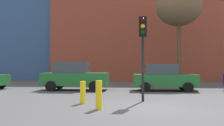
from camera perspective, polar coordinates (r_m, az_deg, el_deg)
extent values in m
plane|color=#47474C|center=(9.49, 8.54, -10.39)|extent=(200.00, 200.00, 0.00)
cube|color=brown|center=(32.41, 6.98, 5.86)|extent=(21.02, 10.63, 10.80)
cube|color=#2D4C7F|center=(35.14, -18.37, 4.35)|extent=(9.01, 9.57, 9.56)
cylinder|color=black|center=(19.67, -24.31, -4.55)|extent=(0.59, 0.20, 0.59)
cube|color=#1E662D|center=(16.77, -8.46, -3.71)|extent=(4.38, 1.88, 0.83)
cube|color=#333D47|center=(16.81, -9.32, -1.03)|extent=(2.19, 1.67, 0.73)
cylinder|color=black|center=(17.47, -3.22, -4.97)|extent=(0.67, 0.23, 0.67)
cylinder|color=black|center=(15.58, -4.21, -5.46)|extent=(0.67, 0.23, 0.67)
cylinder|color=black|center=(18.08, -12.12, -4.82)|extent=(0.67, 0.23, 0.67)
cylinder|color=black|center=(16.26, -14.10, -5.25)|extent=(0.67, 0.23, 0.67)
cube|color=#1E662D|center=(16.46, 12.22, -3.94)|extent=(4.06, 1.74, 0.77)
cube|color=#333D47|center=(16.41, 11.38, -1.42)|extent=(2.03, 1.55, 0.68)
cylinder|color=black|center=(17.57, 16.09, -5.00)|extent=(0.62, 0.21, 0.62)
cylinder|color=black|center=(15.83, 17.36, -5.44)|extent=(0.62, 0.21, 0.62)
cylinder|color=black|center=(17.25, 7.53, -5.10)|extent=(0.62, 0.21, 0.62)
cylinder|color=black|center=(15.48, 7.84, -5.58)|extent=(0.62, 0.21, 0.62)
cylinder|color=black|center=(11.19, 7.20, -1.37)|extent=(0.12, 0.12, 2.95)
cube|color=black|center=(11.34, 7.18, 8.40)|extent=(0.36, 0.24, 0.90)
sphere|color=#3C0605|center=(11.25, 7.20, 9.92)|extent=(0.20, 0.20, 0.20)
sphere|color=#F2A514|center=(11.21, 7.20, 8.51)|extent=(0.20, 0.20, 0.20)
sphere|color=black|center=(11.16, 7.21, 7.10)|extent=(0.20, 0.20, 0.20)
cylinder|color=brown|center=(22.44, 15.35, 2.42)|extent=(0.36, 0.36, 5.73)
ellipsoid|color=brown|center=(23.01, 15.31, 12.30)|extent=(3.97, 3.97, 3.17)
cylinder|color=yellow|center=(9.12, -3.09, -7.44)|extent=(0.24, 0.24, 1.06)
cylinder|color=yellow|center=(10.62, -6.83, -6.80)|extent=(0.24, 0.24, 0.95)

